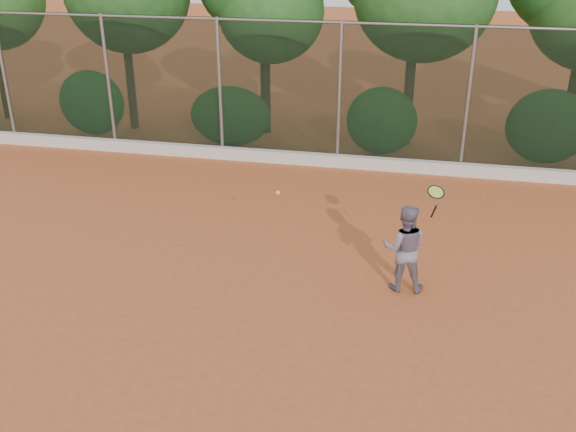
# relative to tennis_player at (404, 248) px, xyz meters

# --- Properties ---
(ground) EXTENTS (80.00, 80.00, 0.00)m
(ground) POSITION_rel_tennis_player_xyz_m (-1.87, -1.24, -0.74)
(ground) COLOR #BC582C
(ground) RESTS_ON ground
(concrete_curb) EXTENTS (24.00, 0.20, 0.30)m
(concrete_curb) POSITION_rel_tennis_player_xyz_m (-1.87, 5.58, -0.59)
(concrete_curb) COLOR silver
(concrete_curb) RESTS_ON ground
(tennis_player) EXTENTS (0.75, 0.60, 1.49)m
(tennis_player) POSITION_rel_tennis_player_xyz_m (0.00, 0.00, 0.00)
(tennis_player) COLOR slate
(tennis_player) RESTS_ON ground
(chainlink_fence) EXTENTS (24.09, 0.09, 3.50)m
(chainlink_fence) POSITION_rel_tennis_player_xyz_m (-1.87, 5.76, 1.11)
(chainlink_fence) COLOR black
(chainlink_fence) RESTS_ON ground
(tennis_racket) EXTENTS (0.35, 0.34, 0.55)m
(tennis_racket) POSITION_rel_tennis_player_xyz_m (0.40, -0.17, 1.05)
(tennis_racket) COLOR black
(tennis_racket) RESTS_ON ground
(tennis_ball_in_flight) EXTENTS (0.07, 0.07, 0.07)m
(tennis_ball_in_flight) POSITION_rel_tennis_player_xyz_m (-2.12, 0.13, 0.74)
(tennis_ball_in_flight) COLOR yellow
(tennis_ball_in_flight) RESTS_ON ground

